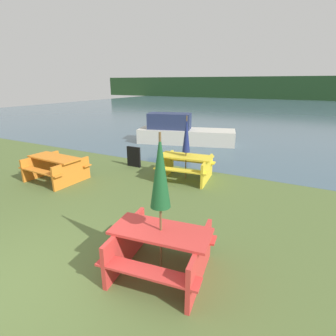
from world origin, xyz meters
The scene contains 10 objects.
ground_plane centered at (0.00, 0.00, 0.00)m, with size 60.00×60.00×0.00m, color #516633.
water centered at (0.00, 31.79, 0.00)m, with size 60.00×50.00×0.00m.
far_treeline centered at (0.00, 51.79, 2.00)m, with size 80.00×1.60×4.00m.
picnic_table_red centered at (1.81, 1.49, 0.46)m, with size 1.74×1.58×0.79m.
picnic_table_orange centered at (-3.25, 3.69, 0.47)m, with size 1.79×1.45×0.77m.
picnic_table_yellow centered at (0.36, 5.71, 0.47)m, with size 1.82×1.57×0.78m.
umbrella_navy centered at (0.36, 5.71, 1.45)m, with size 0.24×0.24×2.04m.
umbrella_darkgreen centered at (1.81, 1.49, 1.75)m, with size 0.31×0.31×2.34m.
boat centered at (-1.98, 10.47, 0.55)m, with size 5.07×2.71×1.50m.
signboard centered at (-1.87, 6.01, 0.38)m, with size 0.55×0.08×0.75m.
Camera 1 is at (3.58, -1.64, 3.00)m, focal length 28.00 mm.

